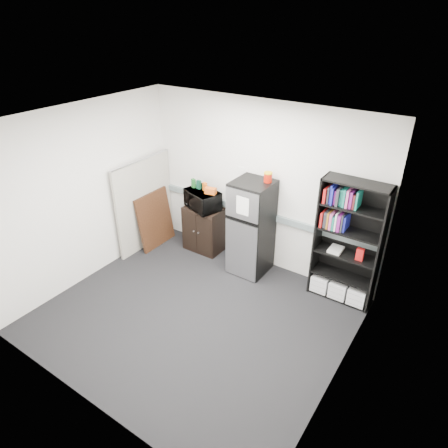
% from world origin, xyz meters
% --- Properties ---
extents(floor, '(4.00, 4.00, 0.00)m').
position_xyz_m(floor, '(0.00, 0.00, 0.00)').
color(floor, black).
rests_on(floor, ground).
extents(wall_back, '(4.00, 0.02, 2.70)m').
position_xyz_m(wall_back, '(0.00, 1.75, 1.35)').
color(wall_back, white).
rests_on(wall_back, floor).
extents(wall_right, '(0.02, 3.50, 2.70)m').
position_xyz_m(wall_right, '(2.00, 0.00, 1.35)').
color(wall_right, white).
rests_on(wall_right, floor).
extents(wall_left, '(0.02, 3.50, 2.70)m').
position_xyz_m(wall_left, '(-2.00, 0.00, 1.35)').
color(wall_left, white).
rests_on(wall_left, floor).
extents(ceiling, '(4.00, 3.50, 0.02)m').
position_xyz_m(ceiling, '(0.00, 0.00, 2.70)').
color(ceiling, white).
rests_on(ceiling, wall_back).
extents(electrical_raceway, '(3.92, 0.05, 0.10)m').
position_xyz_m(electrical_raceway, '(0.00, 1.72, 0.90)').
color(electrical_raceway, gray).
rests_on(electrical_raceway, wall_back).
extents(wall_note, '(0.14, 0.00, 0.10)m').
position_xyz_m(wall_note, '(-0.35, 1.74, 1.55)').
color(wall_note, white).
rests_on(wall_note, wall_back).
extents(bookshelf, '(0.90, 0.34, 1.85)m').
position_xyz_m(bookshelf, '(1.53, 1.57, 0.91)').
color(bookshelf, black).
rests_on(bookshelf, floor).
extents(cubicle_partition, '(0.06, 1.30, 1.62)m').
position_xyz_m(cubicle_partition, '(-1.90, 1.08, 0.81)').
color(cubicle_partition, gray).
rests_on(cubicle_partition, floor).
extents(cabinet, '(0.65, 0.44, 0.82)m').
position_xyz_m(cabinet, '(-0.94, 1.50, 0.41)').
color(cabinet, black).
rests_on(cabinet, floor).
extents(microwave, '(0.68, 0.55, 0.33)m').
position_xyz_m(microwave, '(-0.94, 1.48, 0.98)').
color(microwave, black).
rests_on(microwave, cabinet).
extents(snack_box_a, '(0.08, 0.07, 0.15)m').
position_xyz_m(snack_box_a, '(-1.15, 1.52, 1.22)').
color(snack_box_a, '#1A5C22').
rests_on(snack_box_a, microwave).
extents(snack_box_b, '(0.07, 0.05, 0.15)m').
position_xyz_m(snack_box_b, '(-1.04, 1.52, 1.22)').
color(snack_box_b, '#0C3725').
rests_on(snack_box_b, microwave).
extents(snack_box_c, '(0.08, 0.07, 0.14)m').
position_xyz_m(snack_box_c, '(-0.91, 1.52, 1.21)').
color(snack_box_c, '#D25C13').
rests_on(snack_box_c, microwave).
extents(snack_bag, '(0.20, 0.14, 0.10)m').
position_xyz_m(snack_bag, '(-0.76, 1.47, 1.19)').
color(snack_bag, '#D95715').
rests_on(snack_bag, microwave).
extents(refrigerator, '(0.59, 0.61, 1.55)m').
position_xyz_m(refrigerator, '(0.05, 1.42, 0.78)').
color(refrigerator, black).
rests_on(refrigerator, floor).
extents(coffee_can, '(0.13, 0.13, 0.17)m').
position_xyz_m(coffee_can, '(0.23, 1.55, 1.64)').
color(coffee_can, '#B01708').
rests_on(coffee_can, refrigerator).
extents(framed_poster, '(0.19, 0.77, 0.99)m').
position_xyz_m(framed_poster, '(-1.77, 1.17, 0.50)').
color(framed_poster, black).
rests_on(framed_poster, floor).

